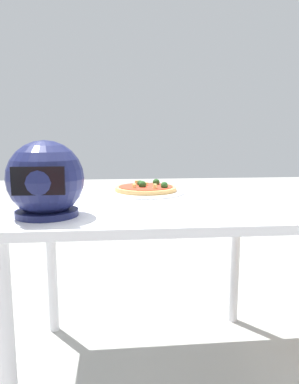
% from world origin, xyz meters
% --- Properties ---
extents(ground_plane, '(14.00, 14.00, 0.00)m').
position_xyz_m(ground_plane, '(0.00, 0.00, 0.00)').
color(ground_plane, '#9E9E99').
extents(dining_table, '(1.08, 0.88, 0.75)m').
position_xyz_m(dining_table, '(0.00, 0.00, 0.66)').
color(dining_table, white).
rests_on(dining_table, ground).
extents(pizza_plate, '(0.34, 0.34, 0.01)m').
position_xyz_m(pizza_plate, '(0.02, -0.18, 0.76)').
color(pizza_plate, white).
rests_on(pizza_plate, dining_table).
extents(pizza, '(0.27, 0.27, 0.05)m').
position_xyz_m(pizza, '(0.01, -0.18, 0.77)').
color(pizza, tan).
rests_on(pizza, pizza_plate).
extents(motorcycle_helmet, '(0.24, 0.24, 0.24)m').
position_xyz_m(motorcycle_helmet, '(0.37, 0.25, 0.87)').
color(motorcycle_helmet, '#191E4C').
rests_on(motorcycle_helmet, dining_table).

